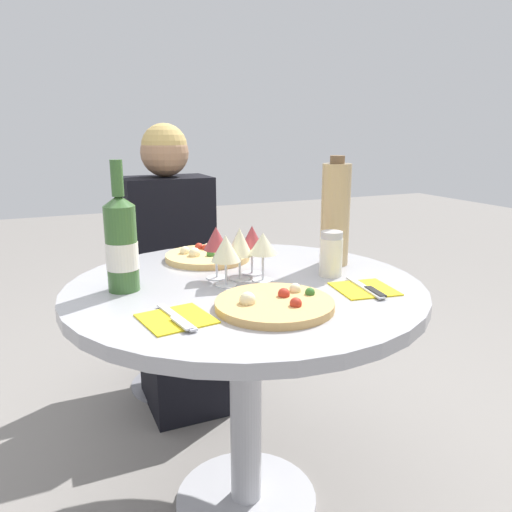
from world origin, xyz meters
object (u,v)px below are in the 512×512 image
at_px(chair_behind_diner, 168,298).
at_px(pizza_large, 275,304).
at_px(wine_bottle, 121,244).
at_px(seated_diner, 175,279).
at_px(tall_carafe, 335,214).
at_px(dining_table, 245,327).

relative_size(chair_behind_diner, pizza_large, 2.84).
bearing_deg(wine_bottle, seated_diner, 65.42).
height_order(chair_behind_diner, wine_bottle, wine_bottle).
bearing_deg(chair_behind_diner, wine_bottle, 69.32).
relative_size(pizza_large, tall_carafe, 0.85).
bearing_deg(chair_behind_diner, dining_table, 90.71).
bearing_deg(seated_diner, chair_behind_diner, -90.00).
bearing_deg(seated_diner, tall_carafe, 117.42).
relative_size(chair_behind_diner, seated_diner, 0.70).
height_order(pizza_large, tall_carafe, tall_carafe).
bearing_deg(wine_bottle, pizza_large, -43.34).
bearing_deg(wine_bottle, chair_behind_diner, 69.32).
bearing_deg(dining_table, seated_diner, 90.85).
bearing_deg(seated_diner, wine_bottle, 65.42).
relative_size(dining_table, tall_carafe, 2.92).
bearing_deg(tall_carafe, wine_bottle, -179.84).
xyz_separation_m(pizza_large, tall_carafe, (0.35, 0.29, 0.15)).
height_order(pizza_large, wine_bottle, wine_bottle).
xyz_separation_m(chair_behind_diner, seated_diner, (-0.00, -0.14, 0.13)).
bearing_deg(seated_diner, dining_table, 90.85).
bearing_deg(wine_bottle, tall_carafe, 0.16).
relative_size(pizza_large, wine_bottle, 0.84).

